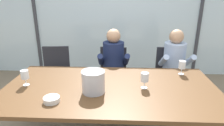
{
  "coord_description": "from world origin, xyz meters",
  "views": [
    {
      "loc": [
        0.11,
        -1.94,
        1.71
      ],
      "look_at": [
        0.0,
        0.35,
        0.89
      ],
      "focal_mm": 31.73,
      "sensor_mm": 36.0,
      "label": 1
    }
  ],
  "objects_px": {
    "chair_near_curtain": "(56,70)",
    "wine_glass_center_pour": "(182,65)",
    "dining_table": "(111,92)",
    "chair_left_of_center": "(113,71)",
    "chair_center": "(169,71)",
    "tasting_bowl": "(52,99)",
    "wine_glass_by_left_taster": "(25,75)",
    "person_pale_blue_shirt": "(175,65)",
    "wine_glass_near_bucket": "(145,78)",
    "person_navy_polo": "(114,64)",
    "ice_bucket_primary": "(93,81)"
  },
  "relations": [
    {
      "from": "ice_bucket_primary",
      "to": "wine_glass_by_left_taster",
      "type": "height_order",
      "value": "ice_bucket_primary"
    },
    {
      "from": "wine_glass_center_pour",
      "to": "tasting_bowl",
      "type": "bearing_deg",
      "value": -152.29
    },
    {
      "from": "chair_left_of_center",
      "to": "chair_center",
      "type": "height_order",
      "value": "same"
    },
    {
      "from": "wine_glass_center_pour",
      "to": "chair_near_curtain",
      "type": "bearing_deg",
      "value": 161.59
    },
    {
      "from": "ice_bucket_primary",
      "to": "tasting_bowl",
      "type": "relative_size",
      "value": 1.58
    },
    {
      "from": "person_pale_blue_shirt",
      "to": "ice_bucket_primary",
      "type": "height_order",
      "value": "person_pale_blue_shirt"
    },
    {
      "from": "chair_left_of_center",
      "to": "chair_center",
      "type": "distance_m",
      "value": 0.91
    },
    {
      "from": "chair_left_of_center",
      "to": "wine_glass_near_bucket",
      "type": "relative_size",
      "value": 5.11
    },
    {
      "from": "chair_left_of_center",
      "to": "dining_table",
      "type": "bearing_deg",
      "value": -84.46
    },
    {
      "from": "dining_table",
      "to": "chair_center",
      "type": "bearing_deg",
      "value": 49.16
    },
    {
      "from": "chair_near_curtain",
      "to": "person_navy_polo",
      "type": "bearing_deg",
      "value": -14.31
    },
    {
      "from": "wine_glass_by_left_taster",
      "to": "ice_bucket_primary",
      "type": "bearing_deg",
      "value": -9.17
    },
    {
      "from": "wine_glass_near_bucket",
      "to": "chair_center",
      "type": "bearing_deg",
      "value": 63.14
    },
    {
      "from": "chair_left_of_center",
      "to": "person_navy_polo",
      "type": "distance_m",
      "value": 0.21
    },
    {
      "from": "chair_center",
      "to": "tasting_bowl",
      "type": "distance_m",
      "value": 1.99
    },
    {
      "from": "dining_table",
      "to": "person_navy_polo",
      "type": "height_order",
      "value": "person_navy_polo"
    },
    {
      "from": "dining_table",
      "to": "ice_bucket_primary",
      "type": "height_order",
      "value": "ice_bucket_primary"
    },
    {
      "from": "chair_center",
      "to": "person_navy_polo",
      "type": "relative_size",
      "value": 0.74
    },
    {
      "from": "person_pale_blue_shirt",
      "to": "ice_bucket_primary",
      "type": "distance_m",
      "value": 1.48
    },
    {
      "from": "dining_table",
      "to": "person_navy_polo",
      "type": "relative_size",
      "value": 1.92
    },
    {
      "from": "chair_left_of_center",
      "to": "wine_glass_by_left_taster",
      "type": "height_order",
      "value": "wine_glass_by_left_taster"
    },
    {
      "from": "person_navy_polo",
      "to": "wine_glass_center_pour",
      "type": "xyz_separation_m",
      "value": [
        0.87,
        -0.47,
        0.16
      ]
    },
    {
      "from": "chair_near_curtain",
      "to": "tasting_bowl",
      "type": "relative_size",
      "value": 5.83
    },
    {
      "from": "person_pale_blue_shirt",
      "to": "wine_glass_by_left_taster",
      "type": "bearing_deg",
      "value": -156.78
    },
    {
      "from": "ice_bucket_primary",
      "to": "person_pale_blue_shirt",
      "type": "bearing_deg",
      "value": 42.4
    },
    {
      "from": "wine_glass_by_left_taster",
      "to": "chair_center",
      "type": "bearing_deg",
      "value": 29.39
    },
    {
      "from": "chair_near_curtain",
      "to": "wine_glass_by_left_taster",
      "type": "distance_m",
      "value": 1.05
    },
    {
      "from": "person_pale_blue_shirt",
      "to": "wine_glass_near_bucket",
      "type": "xyz_separation_m",
      "value": [
        -0.55,
        -0.88,
        0.16
      ]
    },
    {
      "from": "chair_near_curtain",
      "to": "chair_left_of_center",
      "type": "bearing_deg",
      "value": -6.76
    },
    {
      "from": "dining_table",
      "to": "wine_glass_near_bucket",
      "type": "xyz_separation_m",
      "value": [
        0.36,
        -0.01,
        0.18
      ]
    },
    {
      "from": "chair_near_curtain",
      "to": "dining_table",
      "type": "bearing_deg",
      "value": -53.03
    },
    {
      "from": "person_navy_polo",
      "to": "tasting_bowl",
      "type": "bearing_deg",
      "value": -116.9
    },
    {
      "from": "chair_near_curtain",
      "to": "wine_glass_center_pour",
      "type": "relative_size",
      "value": 5.11
    },
    {
      "from": "person_pale_blue_shirt",
      "to": "ice_bucket_primary",
      "type": "xyz_separation_m",
      "value": [
        -1.08,
        -0.99,
        0.17
      ]
    },
    {
      "from": "chair_near_curtain",
      "to": "person_navy_polo",
      "type": "xyz_separation_m",
      "value": [
        0.94,
        -0.13,
        0.17
      ]
    },
    {
      "from": "person_navy_polo",
      "to": "wine_glass_near_bucket",
      "type": "height_order",
      "value": "person_navy_polo"
    },
    {
      "from": "person_pale_blue_shirt",
      "to": "tasting_bowl",
      "type": "distance_m",
      "value": 1.89
    },
    {
      "from": "chair_left_of_center",
      "to": "wine_glass_near_bucket",
      "type": "distance_m",
      "value": 1.12
    },
    {
      "from": "chair_near_curtain",
      "to": "chair_center",
      "type": "height_order",
      "value": "same"
    },
    {
      "from": "dining_table",
      "to": "wine_glass_by_left_taster",
      "type": "relative_size",
      "value": 13.31
    },
    {
      "from": "dining_table",
      "to": "wine_glass_by_left_taster",
      "type": "height_order",
      "value": "wine_glass_by_left_taster"
    },
    {
      "from": "tasting_bowl",
      "to": "wine_glass_by_left_taster",
      "type": "xyz_separation_m",
      "value": [
        -0.4,
        0.34,
        0.09
      ]
    },
    {
      "from": "chair_left_of_center",
      "to": "wine_glass_center_pour",
      "type": "distance_m",
      "value": 1.12
    },
    {
      "from": "person_navy_polo",
      "to": "ice_bucket_primary",
      "type": "bearing_deg",
      "value": -102.61
    },
    {
      "from": "wine_glass_center_pour",
      "to": "wine_glass_by_left_taster",
      "type": "bearing_deg",
      "value": -167.61
    },
    {
      "from": "chair_left_of_center",
      "to": "person_navy_polo",
      "type": "height_order",
      "value": "person_navy_polo"
    },
    {
      "from": "person_pale_blue_shirt",
      "to": "ice_bucket_primary",
      "type": "bearing_deg",
      "value": -139.43
    },
    {
      "from": "tasting_bowl",
      "to": "wine_glass_center_pour",
      "type": "bearing_deg",
      "value": 27.71
    },
    {
      "from": "wine_glass_by_left_taster",
      "to": "wine_glass_center_pour",
      "type": "distance_m",
      "value": 1.85
    },
    {
      "from": "person_navy_polo",
      "to": "wine_glass_near_bucket",
      "type": "xyz_separation_m",
      "value": [
        0.36,
        -0.88,
        0.16
      ]
    }
  ]
}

